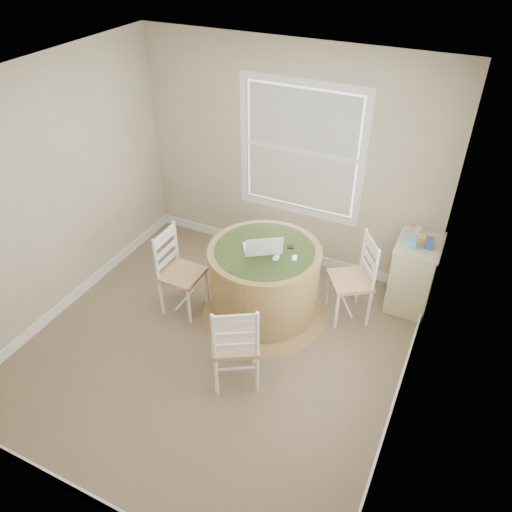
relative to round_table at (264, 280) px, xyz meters
The scene contains 14 objects.
room 1.00m from the round_table, 95.94° to the right, with size 3.64×3.64×2.64m.
round_table is the anchor object (origin of this frame).
chair_left 0.87m from the round_table, 159.01° to the right, with size 0.42×0.40×0.95m, color white, non-canonical shape.
chair_near 0.96m from the round_table, 81.04° to the right, with size 0.42×0.40×0.95m, color white, non-canonical shape.
chair_right 0.89m from the round_table, 23.26° to the left, with size 0.42×0.40×0.95m, color white, non-canonical shape.
laptop 0.42m from the round_table, 115.72° to the right, with size 0.48×0.47×0.25m.
mouse 0.43m from the round_table, 28.26° to the right, with size 0.07×0.11×0.04m, color white.
phone 0.50m from the round_table, ahead, with size 0.04×0.09×0.02m, color #B7BABF.
keys 0.47m from the round_table, 33.87° to the left, with size 0.06×0.05×0.03m, color black.
corner_chest 1.62m from the round_table, 31.64° to the left, with size 0.47×0.62×0.81m.
tissue_box 1.54m from the round_table, 29.57° to the left, with size 0.12×0.12×0.10m, color #5DA5D4.
box_yellow 1.71m from the round_table, 31.67° to the left, with size 0.15×0.10×0.06m, color #F2C355.
box_blue 1.71m from the round_table, 27.60° to the left, with size 0.08×0.08×0.12m, color #325398.
cup_cream 1.69m from the round_table, 36.22° to the left, with size 0.07×0.07×0.09m, color beige.
Camera 1 is at (1.91, -3.02, 3.70)m, focal length 35.00 mm.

